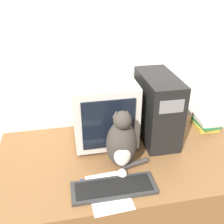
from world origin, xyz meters
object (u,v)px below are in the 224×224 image
at_px(computer_tower, 157,108).
at_px(pen, 93,182).
at_px(cat, 122,143).
at_px(book_stack, 206,122).
at_px(crt_monitor, 104,111).
at_px(keyboard, 114,188).

xyz_separation_m(computer_tower, pen, (-0.49, -0.38, -0.22)).
relative_size(cat, pen, 2.67).
relative_size(cat, book_stack, 1.90).
relative_size(crt_monitor, keyboard, 0.95).
bearing_deg(keyboard, pen, 145.37).
bearing_deg(crt_monitor, keyboard, -93.28).
relative_size(computer_tower, keyboard, 0.99).
height_order(crt_monitor, book_stack, crt_monitor).
height_order(keyboard, book_stack, book_stack).
distance_m(keyboard, cat, 0.26).
relative_size(keyboard, cat, 1.17).
bearing_deg(computer_tower, cat, -138.92).
distance_m(cat, book_stack, 0.80).
relative_size(computer_tower, book_stack, 2.20).
xyz_separation_m(crt_monitor, keyboard, (-0.03, -0.48, -0.22)).
bearing_deg(crt_monitor, book_stack, 1.47).
distance_m(crt_monitor, computer_tower, 0.36).
bearing_deg(pen, crt_monitor, 72.34).
xyz_separation_m(crt_monitor, cat, (0.06, -0.29, -0.06)).
distance_m(crt_monitor, pen, 0.48).
relative_size(computer_tower, cat, 1.16).
bearing_deg(crt_monitor, computer_tower, -4.40).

